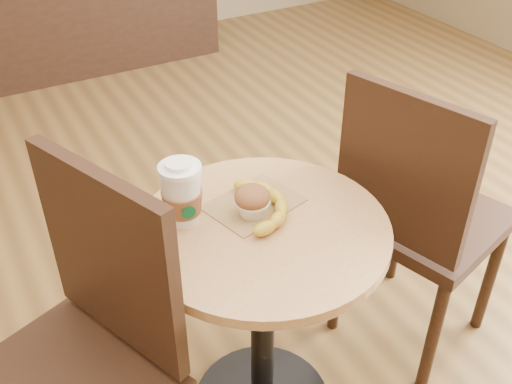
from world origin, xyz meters
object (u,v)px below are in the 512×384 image
Objects in this scene: cafe_table at (263,290)px; banana at (262,204)px; muffin at (252,201)px; coffee_cup at (182,195)px; chair_right at (417,214)px; chair_left at (79,362)px.

banana reaches higher than cafe_table.
muffin is (-0.00, 0.05, 0.28)m from cafe_table.
chair_right is at bearing -1.97° from coffee_cup.
muffin is (-0.57, 0.03, 0.23)m from chair_right.
chair_left is at bearing 76.84° from chair_right.
cafe_table is at bearing -85.41° from muffin.
chair_right is at bearing 14.84° from banana.
banana is (0.55, 0.11, 0.20)m from chair_left.
muffin reaches higher than banana.
chair_right reaches higher than coffee_cup.
chair_right is at bearing -3.44° from muffin.
muffin is 0.37× the size of banana.
chair_left reaches higher than coffee_cup.
chair_right is 5.68× the size of coffee_cup.
muffin is at bearing -150.31° from banana.
muffin is at bearing 79.20° from chair_left.
cafe_table is 0.38m from coffee_cup.
chair_left is 1.09m from chair_right.
chair_right reaches higher than muffin.
cafe_table is at bearing -97.39° from banana.
chair_right is (1.09, 0.06, -0.01)m from chair_left.
chair_left is 4.05× the size of banana.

